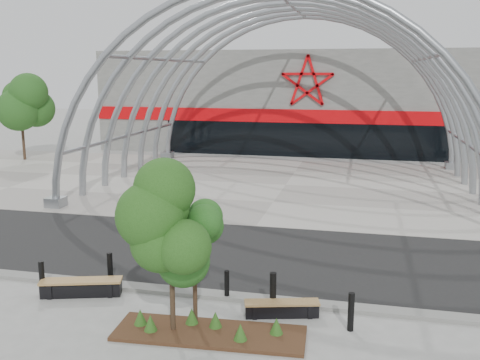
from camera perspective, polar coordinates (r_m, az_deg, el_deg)
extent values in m
plane|color=gray|center=(16.13, -3.30, -11.90)|extent=(140.00, 140.00, 0.00)
cube|color=black|center=(19.28, -0.34, -7.86)|extent=(140.00, 7.00, 0.02)
cube|color=gray|center=(30.66, 4.89, -0.54)|extent=(60.00, 17.00, 0.04)
cube|color=slate|center=(15.89, -3.56, -12.05)|extent=(60.00, 0.50, 0.12)
cube|color=slate|center=(47.93, 8.13, 8.54)|extent=(34.00, 15.00, 8.00)
cube|color=black|center=(40.78, 7.08, 4.25)|extent=(22.00, 0.25, 2.60)
cube|color=red|center=(40.59, 7.14, 6.77)|extent=(34.00, 0.30, 1.00)
torus|color=gray|center=(23.47, 2.22, -4.32)|extent=(20.36, 0.36, 20.36)
torus|color=gray|center=(25.85, 3.28, -2.84)|extent=(20.36, 0.36, 20.36)
torus|color=gray|center=(28.25, 4.15, -1.61)|extent=(20.36, 0.36, 20.36)
torus|color=gray|center=(30.66, 4.89, -0.58)|extent=(20.36, 0.36, 20.36)
torus|color=gray|center=(33.09, 5.52, 0.31)|extent=(20.36, 0.36, 20.36)
torus|color=gray|center=(35.52, 6.06, 1.07)|extent=(20.36, 0.36, 20.36)
torus|color=gray|center=(37.97, 6.53, 1.74)|extent=(20.36, 0.36, 20.36)
cylinder|color=gray|center=(30.41, 23.32, 3.37)|extent=(0.20, 15.00, 0.20)
cylinder|color=gray|center=(29.82, 19.02, 12.19)|extent=(0.20, 15.00, 0.20)
cylinder|color=gray|center=(30.20, 5.23, 18.32)|extent=(0.20, 15.00, 0.20)
cylinder|color=gray|center=(31.77, -7.92, 12.62)|extent=(0.20, 15.00, 0.20)
cylinder|color=gray|center=(33.00, -11.92, 4.63)|extent=(0.20, 15.00, 0.20)
cube|color=gray|center=(27.07, -19.05, -2.26)|extent=(0.80, 0.80, 0.50)
cube|color=gray|center=(40.29, -7.74, 2.63)|extent=(0.80, 0.80, 0.50)
cube|color=gray|center=(38.13, 21.64, 1.42)|extent=(0.80, 0.80, 0.50)
cube|color=#301D14|center=(13.77, -3.27, -16.00)|extent=(4.82, 1.74, 0.09)
cone|color=#30611E|center=(13.88, -9.53, -14.78)|extent=(0.33, 0.33, 0.41)
cone|color=#30611E|center=(13.88, -2.64, -14.61)|extent=(0.33, 0.33, 0.41)
cone|color=#30611E|center=(13.28, 0.03, -15.88)|extent=(0.33, 0.33, 0.41)
cone|color=#30611E|center=(14.10, -5.17, -14.21)|extent=(0.33, 0.33, 0.41)
cone|color=#30611E|center=(13.58, 3.90, -15.24)|extent=(0.33, 0.33, 0.41)
cone|color=#30611E|center=(14.22, -10.59, -14.14)|extent=(0.33, 0.33, 0.41)
cylinder|color=#2D2216|center=(13.56, -7.23, -11.89)|extent=(0.13, 0.13, 2.08)
ellipsoid|color=#1A4111|center=(12.93, -7.44, -4.17)|extent=(1.78, 1.78, 2.27)
cylinder|color=black|center=(13.95, -4.81, -11.94)|extent=(0.11, 0.11, 1.73)
ellipsoid|color=#174D18|center=(13.40, -4.93, -5.78)|extent=(1.43, 1.43, 1.88)
cube|color=black|center=(16.50, -16.56, -11.11)|extent=(2.30, 1.08, 0.39)
cube|color=black|center=(16.69, -19.47, -10.90)|extent=(0.28, 0.52, 0.45)
cube|color=black|center=(16.32, -13.59, -11.07)|extent=(0.28, 0.52, 0.45)
cube|color=#9F7943|center=(16.40, -16.61, -10.26)|extent=(2.38, 1.17, 0.07)
cube|color=black|center=(14.68, 4.48, -13.69)|extent=(1.97, 0.86, 0.33)
cube|color=black|center=(14.60, 1.56, -13.66)|extent=(0.22, 0.44, 0.39)
cube|color=black|center=(14.76, 7.38, -13.47)|extent=(0.22, 0.44, 0.39)
cube|color=olive|center=(14.58, 4.50, -12.89)|extent=(2.04, 0.94, 0.06)
cylinder|color=black|center=(16.86, -20.37, -9.74)|extent=(0.16, 0.16, 1.00)
cylinder|color=black|center=(16.92, -13.68, -9.19)|extent=(0.17, 0.17, 1.03)
cylinder|color=black|center=(15.50, -1.42, -11.15)|extent=(0.14, 0.14, 0.87)
cylinder|color=black|center=(14.75, 3.53, -11.87)|extent=(0.18, 0.18, 1.11)
cylinder|color=black|center=(14.04, 11.75, -13.61)|extent=(0.16, 0.16, 1.00)
cylinder|color=#312117|center=(42.17, -22.13, 4.20)|extent=(0.20, 0.20, 3.30)
ellipsoid|color=#174417|center=(41.94, -22.44, 8.27)|extent=(3.00, 3.00, 3.60)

